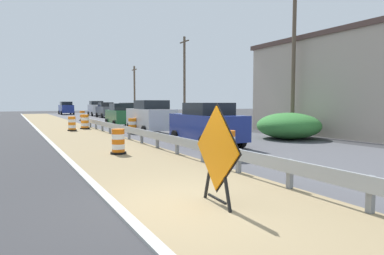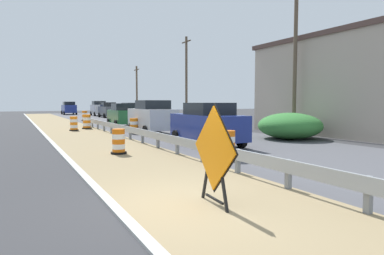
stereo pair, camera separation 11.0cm
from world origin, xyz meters
TOP-DOWN VIEW (x-y plane):
  - ground_plane at (0.00, 0.00)m, footprint 160.00×160.00m
  - median_dirt_strip at (0.85, 0.00)m, footprint 4.09×120.00m
  - curb_near_edge at (-1.30, 0.00)m, footprint 0.20×120.00m
  - guardrail_median at (2.65, -1.13)m, footprint 0.18×52.20m
  - warning_sign_diamond at (0.50, -0.35)m, footprint 0.17×1.77m
  - traffic_barrel_nearest at (3.77, 3.91)m, footprint 0.64×0.64m
  - traffic_barrel_close at (0.68, 7.03)m, footprint 0.63×0.63m
  - traffic_barrel_mid at (3.92, 14.87)m, footprint 0.67×0.67m
  - traffic_barrel_far at (2.02, 20.59)m, footprint 0.74×0.74m
  - traffic_barrel_farther at (0.86, 19.21)m, footprint 0.65×0.65m
  - traffic_barrel_farthest at (3.98, 32.13)m, footprint 0.69×0.69m
  - car_lead_near_lane at (5.08, 14.62)m, footprint 2.16×4.36m
  - car_trailing_near_lane at (8.66, 29.66)m, footprint 2.19×4.64m
  - car_lead_far_lane at (5.34, 53.57)m, footprint 2.15×4.75m
  - car_mid_far_lane at (8.64, 45.80)m, footprint 2.21×4.41m
  - car_trailing_far_lane at (5.14, 21.52)m, footprint 2.07×4.16m
  - car_distant_a at (8.41, 39.20)m, footprint 2.07×4.25m
  - car_distant_b at (5.15, 7.66)m, footprint 2.27×4.61m
  - roadside_shop_near at (16.18, 8.56)m, footprint 6.54×11.17m
  - utility_pole_near at (12.43, 9.34)m, footprint 0.24×1.80m
  - utility_pole_mid at (12.61, 24.27)m, footprint 0.24×1.80m
  - utility_pole_far at (12.17, 38.32)m, footprint 0.24×1.80m
  - bush_roadside at (10.64, 7.84)m, footprint 3.53×3.53m

SIDE VIEW (x-z plane):
  - ground_plane at x=0.00m, z-range 0.00..0.00m
  - median_dirt_strip at x=0.85m, z-range 0.00..0.01m
  - curb_near_edge at x=-1.30m, z-range -0.05..0.06m
  - traffic_barrel_close at x=0.68m, z-range -0.05..0.94m
  - traffic_barrel_mid at x=3.92m, z-range -0.05..0.96m
  - traffic_barrel_farther at x=0.86m, z-range -0.05..0.98m
  - traffic_barrel_nearest at x=3.77m, z-range -0.05..0.99m
  - traffic_barrel_far at x=2.02m, z-range -0.05..1.06m
  - traffic_barrel_farthest at x=3.98m, z-range -0.05..1.06m
  - guardrail_median at x=2.65m, z-range 0.16..0.87m
  - bush_roadside at x=10.64m, z-range 0.00..1.47m
  - car_trailing_far_lane at x=5.14m, z-range 0.00..1.96m
  - car_trailing_near_lane at x=8.66m, z-range 0.00..2.01m
  - car_distant_b at x=5.15m, z-range 0.00..2.03m
  - car_distant_a at x=8.41m, z-range 0.00..2.05m
  - warning_sign_diamond at x=0.50m, z-range 0.05..2.08m
  - car_lead_far_lane at x=5.34m, z-range 0.00..2.17m
  - car_lead_near_lane at x=5.08m, z-range 0.00..2.17m
  - car_mid_far_lane at x=8.64m, z-range 0.00..2.26m
  - roadside_shop_near at x=16.18m, z-range 0.01..6.22m
  - utility_pole_far at x=12.17m, z-range 0.15..7.18m
  - utility_pole_mid at x=12.61m, z-range 0.16..8.79m
  - utility_pole_near at x=12.43m, z-range 0.16..9.52m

